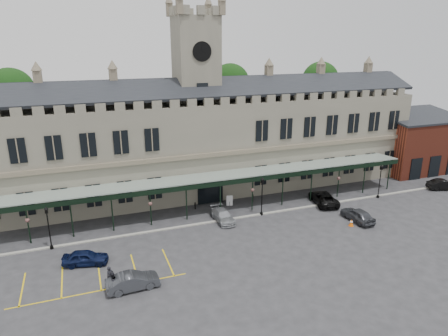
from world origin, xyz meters
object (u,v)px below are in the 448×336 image
object	(u,v)px
car_left_a	(85,258)
sign_board	(230,201)
car_taxi	(223,216)
person_a	(110,276)
traffic_cone	(351,223)
car_right_b	(444,185)
clock_tower	(197,91)
station_building	(198,143)
car_right_a	(358,215)
person_b	(112,282)
car_van	(323,198)
lamp_post_left	(48,224)
lamp_post_mid	(262,193)
lamp_post_right	(380,178)
car_left_b	(133,281)

from	to	relation	value
car_left_a	sign_board	bearing A→B (deg)	-51.36
car_taxi	person_a	xyz separation A→B (m)	(-12.86, -8.39, 0.23)
traffic_cone	car_taxi	world-z (taller)	car_taxi
car_right_b	clock_tower	bearing A→B (deg)	87.27
clock_tower	station_building	bearing A→B (deg)	-90.00
car_right_a	person_b	world-z (taller)	person_b
car_taxi	station_building	bearing A→B (deg)	86.17
car_taxi	car_right_b	bearing A→B (deg)	-3.75
traffic_cone	car_taxi	size ratio (longest dim) A/B	0.18
sign_board	car_right_b	xyz separation A→B (m)	(29.09, -4.80, 0.06)
car_right_a	station_building	bearing A→B (deg)	-51.66
car_van	person_b	bearing A→B (deg)	32.26
lamp_post_left	sign_board	bearing A→B (deg)	11.25
lamp_post_left	car_right_b	world-z (taller)	lamp_post_left
car_left_a	car_right_a	size ratio (longest dim) A/B	0.92
car_van	car_left_a	bearing A→B (deg)	21.23
car_right_a	person_a	xyz separation A→B (m)	(-26.93, -3.22, 0.12)
clock_tower	lamp_post_mid	xyz separation A→B (m)	(4.39, -10.57, -10.37)
car_right_a	car_right_b	distance (m)	17.77
car_right_a	car_right_b	size ratio (longest dim) A/B	1.03
car_taxi	car_right_b	distance (m)	31.36
car_van	person_b	distance (m)	27.89
car_left_a	car_van	distance (m)	28.39
lamp_post_right	car_left_b	size ratio (longest dim) A/B	1.04
traffic_cone	car_left_b	size ratio (longest dim) A/B	0.18
car_left_b	car_right_a	bearing A→B (deg)	-83.08
lamp_post_mid	person_a	xyz separation A→B (m)	(-17.59, -8.36, -1.88)
lamp_post_left	car_left_a	distance (m)	5.48
lamp_post_mid	car_left_a	xyz separation A→B (m)	(-19.39, -4.27, -2.06)
clock_tower	lamp_post_mid	world-z (taller)	clock_tower
car_van	car_right_b	xyz separation A→B (m)	(18.00, -1.42, -0.03)
sign_board	car_taxi	distance (m)	4.43
clock_tower	lamp_post_left	xyz separation A→B (m)	(-18.02, -10.71, -10.49)
lamp_post_mid	person_b	bearing A→B (deg)	-151.86
lamp_post_right	car_right_a	distance (m)	8.64
car_left_b	person_a	world-z (taller)	person_a
clock_tower	lamp_post_left	bearing A→B (deg)	-149.28
lamp_post_left	car_left_b	distance (m)	11.57
person_b	station_building	bearing A→B (deg)	-165.07
sign_board	lamp_post_right	bearing A→B (deg)	-0.03
person_b	car_left_b	bearing A→B (deg)	132.63
clock_tower	person_b	xyz separation A→B (m)	(-13.10, -19.93, -12.24)
clock_tower	car_left_b	xyz separation A→B (m)	(-11.53, -20.09, -12.41)
car_taxi	lamp_post_left	bearing A→B (deg)	178.57
traffic_cone	car_right_a	bearing A→B (deg)	30.47
car_right_b	person_a	distance (m)	44.81
lamp_post_right	car_right_a	bearing A→B (deg)	-145.39
lamp_post_right	car_left_b	xyz separation A→B (m)	(-32.20, -9.17, -1.94)
lamp_post_left	sign_board	world-z (taller)	lamp_post_left
sign_board	car_right_a	size ratio (longest dim) A/B	0.30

